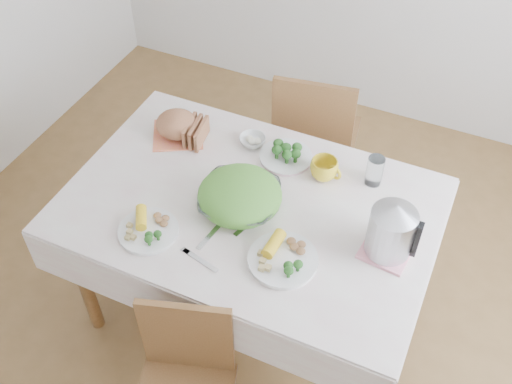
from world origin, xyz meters
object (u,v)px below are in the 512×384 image
at_px(chair_far, 316,135).
at_px(dinner_plate_right, 283,260).
at_px(dining_table, 250,261).
at_px(dinner_plate_left, 148,231).
at_px(salad_bowl, 240,200).
at_px(yellow_mug, 324,169).
at_px(electric_kettle, 391,231).

distance_m(chair_far, dinner_plate_right, 1.14).
xyz_separation_m(dining_table, dinner_plate_left, (-0.29, -0.30, 0.40)).
xyz_separation_m(salad_bowl, dinner_plate_left, (-0.26, -0.27, -0.03)).
bearing_deg(dinner_plate_right, yellow_mug, 92.03).
height_order(chair_far, electric_kettle, electric_kettle).
bearing_deg(dining_table, dinner_plate_right, -42.41).
distance_m(dinner_plate_left, yellow_mug, 0.77).
relative_size(dinner_plate_left, dinner_plate_right, 0.89).
height_order(dining_table, electric_kettle, electric_kettle).
bearing_deg(electric_kettle, dining_table, -166.09).
relative_size(dining_table, dinner_plate_left, 5.90).
relative_size(salad_bowl, dinner_plate_left, 1.34).
xyz_separation_m(dinner_plate_right, electric_kettle, (0.34, 0.21, 0.11)).
bearing_deg(dinner_plate_left, salad_bowl, 46.01).
bearing_deg(yellow_mug, chair_far, 111.05).
bearing_deg(chair_far, dining_table, 81.01).
relative_size(dinner_plate_left, electric_kettle, 0.99).
bearing_deg(salad_bowl, dinner_plate_left, -133.99).
height_order(dining_table, dinner_plate_right, dinner_plate_right).
distance_m(dining_table, dinner_plate_right, 0.51).
distance_m(dinner_plate_left, dinner_plate_right, 0.54).
distance_m(chair_far, yellow_mug, 0.71).
xyz_separation_m(salad_bowl, electric_kettle, (0.60, 0.02, 0.08)).
bearing_deg(yellow_mug, dinner_plate_right, -87.97).
height_order(dinner_plate_right, yellow_mug, yellow_mug).
relative_size(chair_far, dinner_plate_right, 3.50).
height_order(dining_table, yellow_mug, yellow_mug).
relative_size(salad_bowl, yellow_mug, 2.68).
distance_m(dining_table, chair_far, 0.85).
distance_m(dinner_plate_right, electric_kettle, 0.41).
relative_size(chair_far, electric_kettle, 3.87).
bearing_deg(electric_kettle, dinner_plate_right, -133.54).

